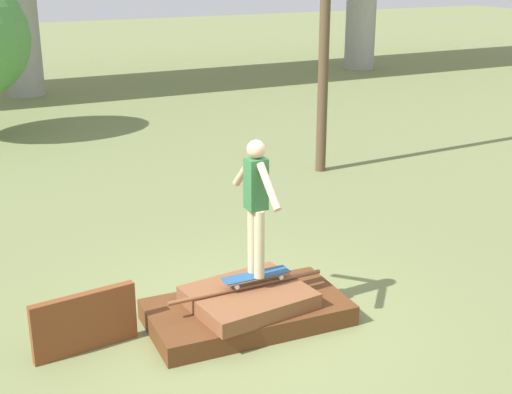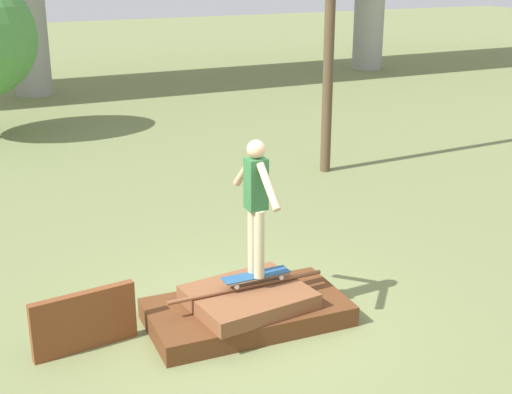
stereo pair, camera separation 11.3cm
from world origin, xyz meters
name	(u,v)px [view 2 (the right image)]	position (x,y,z in m)	size (l,w,h in m)	color
ground_plane	(247,321)	(0.00, 0.00, 0.00)	(80.00, 80.00, 0.00)	olive
scrap_pile	(247,308)	(0.00, -0.01, 0.18)	(2.36, 1.32, 0.48)	#5B3319
scrap_plank_loose	(84,321)	(-1.85, 0.20, 0.34)	(1.16, 0.24, 0.67)	brown
skateboard	(256,275)	(0.14, 0.04, 0.55)	(0.82, 0.21, 0.09)	#23517F
skater	(256,199)	(0.14, 0.04, 1.50)	(0.22, 1.10, 1.62)	#C6B78E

